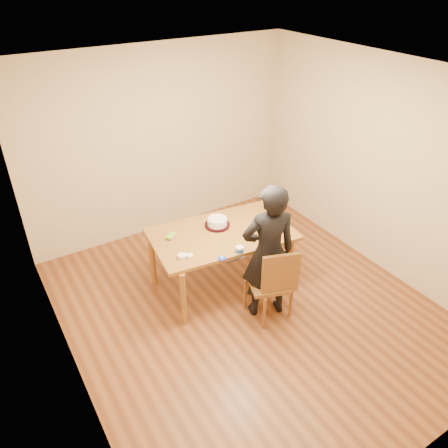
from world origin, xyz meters
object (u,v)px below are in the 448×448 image
dining_table (222,234)px  dining_chair (269,282)px  cake (217,222)px  cake_plate (217,225)px  person (268,253)px

dining_table → dining_chair: size_ratio=3.81×
dining_table → dining_chair: bearing=-72.2°
dining_chair → cake: cake is taller
cake_plate → dining_table: bearing=-101.0°
cake → cake_plate: bearing=0.0°
cake_plate → person: 0.90m
dining_table → cake_plate: (0.03, 0.16, 0.03)m
dining_table → person: 0.75m
cake_plate → person: bearing=-82.3°
cake_plate → person: person is taller
dining_chair → cake: (-0.12, 0.93, 0.36)m
cake → dining_chair: bearing=-82.7°
dining_table → cake: cake is taller
dining_chair → cake_plate: size_ratio=1.43×
dining_chair → cake_plate: (-0.12, 0.93, 0.31)m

